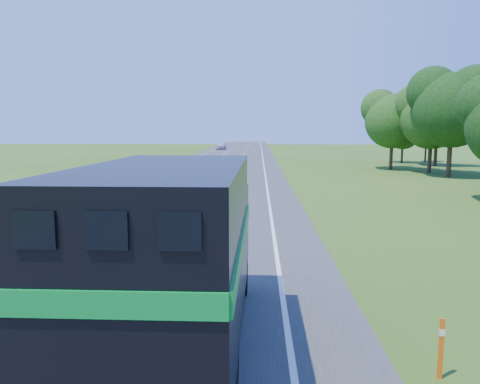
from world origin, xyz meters
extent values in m
cube|color=#38383A|center=(0.00, 50.00, 0.02)|extent=(15.00, 260.00, 0.04)
cube|color=yellow|center=(-5.50, 50.00, 0.04)|extent=(0.15, 260.00, 0.01)
cube|color=white|center=(5.50, 50.00, 0.04)|extent=(0.15, 260.00, 0.01)
cylinder|color=black|center=(1.95, 8.05, 0.66)|extent=(0.40, 1.24, 1.24)
cylinder|color=black|center=(4.31, 8.03, 0.66)|extent=(0.40, 1.24, 1.24)
cylinder|color=black|center=(1.91, 2.66, 0.66)|extent=(0.40, 1.24, 1.24)
cylinder|color=black|center=(4.27, 2.64, 0.66)|extent=(0.40, 1.24, 1.24)
cube|color=black|center=(3.10, 4.45, 0.79)|extent=(2.76, 9.01, 0.31)
cube|color=black|center=(3.13, 7.93, 2.02)|extent=(2.77, 2.04, 2.13)
cube|color=black|center=(3.13, 8.96, 2.58)|extent=(2.47, 0.08, 0.67)
cube|color=black|center=(3.10, 3.66, 2.49)|extent=(2.85, 6.54, 3.09)
cube|color=#078428|center=(3.07, 0.38, 2.65)|extent=(2.81, 0.06, 0.34)
cube|color=#078428|center=(1.67, 3.67, 2.65)|extent=(0.09, 6.52, 0.34)
cube|color=#078428|center=(4.52, 3.65, 2.65)|extent=(0.09, 6.52, 0.34)
cube|color=black|center=(2.23, 0.39, 3.53)|extent=(0.51, 0.05, 0.45)
cube|color=black|center=(3.07, 0.38, 3.53)|extent=(0.51, 0.05, 0.45)
cube|color=black|center=(3.92, 0.38, 3.53)|extent=(0.51, 0.05, 0.45)
imported|color=white|center=(-3.33, 36.77, 0.88)|extent=(2.98, 6.11, 1.67)
imported|color=silver|center=(-4.11, 106.53, 0.88)|extent=(2.38, 5.05, 1.67)
cube|color=#FC570D|center=(8.25, 3.67, 0.60)|extent=(0.09, 0.04, 1.19)
cube|color=white|center=(8.25, 3.67, 0.92)|extent=(0.10, 0.05, 0.13)
camera|label=1|loc=(4.81, -4.78, 4.68)|focal=35.00mm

